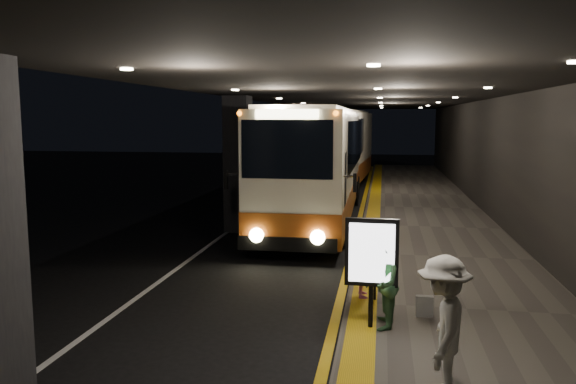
% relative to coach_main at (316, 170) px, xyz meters
% --- Properties ---
extents(ground, '(90.00, 90.00, 0.00)m').
position_rel_coach_main_xyz_m(ground, '(-0.83, -5.99, -1.88)').
color(ground, black).
extents(lane_line_white, '(0.12, 50.00, 0.01)m').
position_rel_coach_main_xyz_m(lane_line_white, '(-2.63, -0.99, -1.87)').
color(lane_line_white, silver).
rests_on(lane_line_white, ground).
extents(kerb_stripe_yellow, '(0.18, 50.00, 0.01)m').
position_rel_coach_main_xyz_m(kerb_stripe_yellow, '(1.52, -0.99, -1.87)').
color(kerb_stripe_yellow, gold).
rests_on(kerb_stripe_yellow, ground).
extents(sidewalk, '(4.50, 50.00, 0.15)m').
position_rel_coach_main_xyz_m(sidewalk, '(3.92, -0.99, -1.80)').
color(sidewalk, '#514C44').
rests_on(sidewalk, ground).
extents(tactile_strip, '(0.50, 50.00, 0.01)m').
position_rel_coach_main_xyz_m(tactile_strip, '(2.02, -0.99, -1.72)').
color(tactile_strip, gold).
rests_on(tactile_strip, sidewalk).
extents(terminal_wall, '(0.10, 50.00, 6.00)m').
position_rel_coach_main_xyz_m(terminal_wall, '(6.17, -0.99, 1.12)').
color(terminal_wall, black).
rests_on(terminal_wall, ground).
extents(support_columns, '(0.80, 24.80, 4.40)m').
position_rel_coach_main_xyz_m(support_columns, '(-2.33, -1.99, 0.32)').
color(support_columns, black).
rests_on(support_columns, ground).
extents(canopy, '(9.00, 50.00, 0.40)m').
position_rel_coach_main_xyz_m(canopy, '(1.67, -0.99, 2.72)').
color(canopy, black).
rests_on(canopy, support_columns).
extents(coach_main, '(2.72, 12.59, 3.91)m').
position_rel_coach_main_xyz_m(coach_main, '(0.00, 0.00, 0.00)').
color(coach_main, beige).
rests_on(coach_main, ground).
extents(coach_second, '(3.33, 12.81, 3.99)m').
position_rel_coach_main_xyz_m(coach_second, '(-0.07, 10.02, 0.04)').
color(coach_second, beige).
rests_on(coach_second, ground).
extents(passenger_boarding, '(0.45, 0.61, 1.54)m').
position_rel_coach_main_xyz_m(passenger_boarding, '(1.97, -8.74, -0.95)').
color(passenger_boarding, '#BE598E').
rests_on(passenger_boarding, sidewalk).
extents(passenger_waiting_green, '(0.50, 0.77, 1.53)m').
position_rel_coach_main_xyz_m(passenger_waiting_green, '(2.34, -10.38, -0.96)').
color(passenger_waiting_green, '#3D6E44').
rests_on(passenger_waiting_green, sidewalk).
extents(passenger_waiting_white, '(0.71, 1.24, 1.83)m').
position_rel_coach_main_xyz_m(passenger_waiting_white, '(3.12, -12.62, -0.81)').
color(passenger_waiting_white, silver).
rests_on(passenger_waiting_white, sidewalk).
extents(bag_polka, '(0.31, 0.14, 0.37)m').
position_rel_coach_main_xyz_m(bag_polka, '(3.11, -9.69, -1.54)').
color(bag_polka, black).
rests_on(bag_polka, sidewalk).
extents(info_sign, '(0.89, 0.15, 1.88)m').
position_rel_coach_main_xyz_m(info_sign, '(2.17, -10.42, -0.45)').
color(info_sign, black).
rests_on(info_sign, sidewalk).
extents(stanchion_post, '(0.05, 0.05, 1.01)m').
position_rel_coach_main_xyz_m(stanchion_post, '(2.22, -8.93, -1.22)').
color(stanchion_post, black).
rests_on(stanchion_post, sidewalk).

